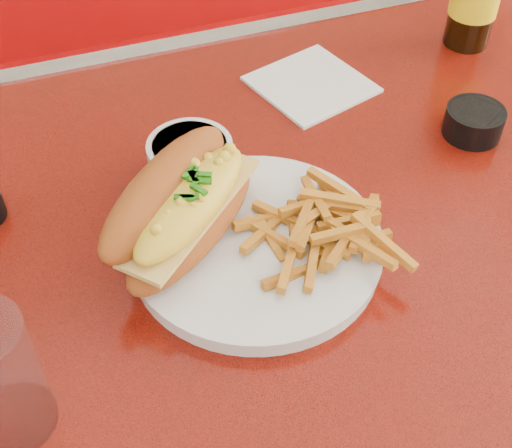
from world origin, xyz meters
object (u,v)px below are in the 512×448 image
object	(u,v)px
booth_bench_far	(191,130)
fork	(298,213)
mac_hoagie	(182,205)
sauce_cup_right	(474,121)
dinner_plate	(256,246)
gravy_ramekin	(191,161)
diner_table	(370,321)

from	to	relation	value
booth_bench_far	fork	distance (m)	0.93
booth_bench_far	mac_hoagie	size ratio (longest dim) A/B	5.71
mac_hoagie	sauce_cup_right	distance (m)	0.36
dinner_plate	gravy_ramekin	bearing A→B (deg)	103.00
dinner_plate	sauce_cup_right	world-z (taller)	sauce_cup_right
diner_table	sauce_cup_right	world-z (taller)	sauce_cup_right
fork	sauce_cup_right	size ratio (longest dim) A/B	1.65
booth_bench_far	fork	world-z (taller)	booth_bench_far
booth_bench_far	fork	bearing A→B (deg)	-96.31
booth_bench_far	dinner_plate	size ratio (longest dim) A/B	4.50
booth_bench_far	sauce_cup_right	size ratio (longest dim) A/B	16.16
dinner_plate	sauce_cup_right	size ratio (longest dim) A/B	3.59
sauce_cup_right	diner_table	bearing A→B (deg)	-147.76
dinner_plate	sauce_cup_right	bearing A→B (deg)	16.34
diner_table	gravy_ramekin	distance (m)	0.28
diner_table	mac_hoagie	xyz separation A→B (m)	(-0.20, 0.05, 0.22)
mac_hoagie	gravy_ramekin	distance (m)	0.10
fork	gravy_ramekin	distance (m)	0.13
sauce_cup_right	dinner_plate	bearing A→B (deg)	-163.66
dinner_plate	diner_table	bearing A→B (deg)	-5.25
booth_bench_far	mac_hoagie	bearing A→B (deg)	-104.61
mac_hoagie	dinner_plate	bearing A→B (deg)	-70.86
booth_bench_far	sauce_cup_right	distance (m)	0.88
dinner_plate	gravy_ramekin	world-z (taller)	gravy_ramekin
booth_bench_far	gravy_ramekin	size ratio (longest dim) A/B	10.60
fork	diner_table	bearing A→B (deg)	-141.12
mac_hoagie	booth_bench_far	bearing A→B (deg)	33.51
booth_bench_far	gravy_ramekin	distance (m)	0.86
diner_table	dinner_plate	bearing A→B (deg)	174.75
fork	mac_hoagie	bearing A→B (deg)	52.46
dinner_plate	fork	size ratio (longest dim) A/B	2.17
mac_hoagie	fork	world-z (taller)	mac_hoagie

